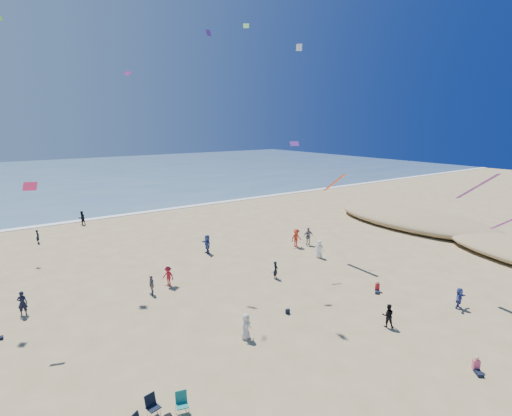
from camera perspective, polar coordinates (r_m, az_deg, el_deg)
ocean at (r=106.73m, az=-29.34°, el=3.69°), size 220.00×100.00×0.06m
surf_line at (r=57.91m, az=-23.56°, el=-1.63°), size 220.00×1.20×0.08m
standing_flyers at (r=34.73m, az=-4.26°, el=-7.97°), size 35.12×42.58×1.94m
seated_group at (r=23.03m, az=7.29°, el=-20.46°), size 25.64×23.87×0.84m
chair_cluster at (r=19.87m, az=-13.70°, el=-26.47°), size 2.78×1.56×1.00m
navy_bag at (r=28.18m, az=4.55°, el=-14.52°), size 0.28×0.18×0.34m
kites_aloft at (r=30.22m, az=5.35°, el=14.84°), size 43.31×44.85×28.93m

